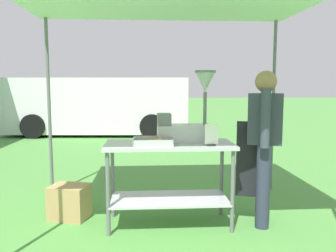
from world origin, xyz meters
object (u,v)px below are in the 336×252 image
at_px(donut_cart, 169,165).
at_px(supply_crate, 70,202).
at_px(menu_sign, 211,137).
at_px(van_white, 98,105).
at_px(vendor, 264,140).
at_px(donut_tray, 153,143).
at_px(donut_fryer, 187,120).
at_px(stall_canopy, 169,2).

xyz_separation_m(donut_cart, supply_crate, (-1.09, 0.24, -0.45)).
height_order(menu_sign, supply_crate, menu_sign).
bearing_deg(van_white, vendor, -69.78).
distance_m(menu_sign, supply_crate, 1.73).
relative_size(donut_tray, donut_fryer, 0.53).
relative_size(donut_cart, donut_tray, 3.35).
xyz_separation_m(donut_fryer, menu_sign, (0.21, -0.27, -0.14)).
bearing_deg(donut_fryer, van_white, 104.85).
xyz_separation_m(donut_cart, van_white, (-1.68, 7.16, 0.24)).
bearing_deg(donut_tray, menu_sign, -8.05).
height_order(donut_cart, donut_tray, donut_tray).
bearing_deg(vendor, donut_cart, 176.97).
bearing_deg(supply_crate, menu_sign, -15.88).
xyz_separation_m(vendor, van_white, (-2.66, 7.21, -0.03)).
relative_size(donut_cart, supply_crate, 2.81).
distance_m(stall_canopy, van_white, 7.40).
xyz_separation_m(supply_crate, van_white, (-0.60, 6.92, 0.69)).
height_order(menu_sign, van_white, van_white).
bearing_deg(vendor, menu_sign, -166.72).
xyz_separation_m(stall_canopy, donut_fryer, (0.19, -0.02, -1.20)).
xyz_separation_m(stall_canopy, supply_crate, (-1.09, 0.14, -2.11)).
distance_m(supply_crate, van_white, 6.98).
bearing_deg(donut_fryer, supply_crate, 173.06).
bearing_deg(menu_sign, donut_tray, 171.95).
height_order(menu_sign, vendor, vendor).
height_order(vendor, supply_crate, vendor).
xyz_separation_m(donut_tray, donut_fryer, (0.36, 0.19, 0.21)).
distance_m(donut_cart, donut_tray, 0.32).
distance_m(donut_fryer, van_white, 7.33).
relative_size(stall_canopy, van_white, 0.59).
distance_m(donut_tray, donut_fryer, 0.46).
xyz_separation_m(menu_sign, supply_crate, (-1.49, 0.42, -0.78)).
bearing_deg(van_white, menu_sign, -74.16).
relative_size(vendor, van_white, 0.29).
distance_m(donut_tray, menu_sign, 0.58).
distance_m(menu_sign, vendor, 0.59).
bearing_deg(supply_crate, donut_fryer, -6.94).
relative_size(menu_sign, supply_crate, 0.46).
relative_size(donut_tray, supply_crate, 0.84).
distance_m(donut_cart, donut_fryer, 0.51).
relative_size(stall_canopy, donut_cart, 2.45).
bearing_deg(donut_tray, donut_cart, 32.29).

